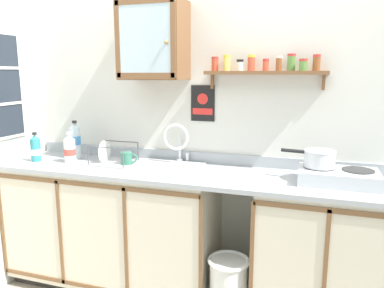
{
  "coord_description": "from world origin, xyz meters",
  "views": [
    {
      "loc": [
        0.61,
        -1.93,
        1.61
      ],
      "look_at": [
        -0.19,
        0.51,
        1.12
      ],
      "focal_mm": 34.77,
      "sensor_mm": 36.0,
      "label": 1
    }
  ],
  "objects_px": {
    "dish_rack": "(112,160)",
    "warning_sign": "(203,104)",
    "hot_plate_stove": "(338,177)",
    "bottle_detergent_teal_2": "(36,149)",
    "saucepan": "(319,158)",
    "mug": "(127,159)",
    "wall_cabinet": "(154,41)",
    "bottle_water_clear_1": "(75,141)",
    "sink": "(166,169)",
    "bottle_opaque_white_0": "(70,149)"
  },
  "relations": [
    {
      "from": "dish_rack",
      "to": "warning_sign",
      "type": "height_order",
      "value": "warning_sign"
    },
    {
      "from": "hot_plate_stove",
      "to": "bottle_detergent_teal_2",
      "type": "bearing_deg",
      "value": -177.94
    },
    {
      "from": "warning_sign",
      "to": "saucepan",
      "type": "bearing_deg",
      "value": -16.69
    },
    {
      "from": "dish_rack",
      "to": "bottle_detergent_teal_2",
      "type": "bearing_deg",
      "value": -170.22
    },
    {
      "from": "saucepan",
      "to": "warning_sign",
      "type": "xyz_separation_m",
      "value": [
        -0.82,
        0.25,
        0.29
      ]
    },
    {
      "from": "mug",
      "to": "wall_cabinet",
      "type": "xyz_separation_m",
      "value": [
        0.18,
        0.12,
        0.83
      ]
    },
    {
      "from": "bottle_detergent_teal_2",
      "to": "mug",
      "type": "xyz_separation_m",
      "value": [
        0.72,
        0.08,
        -0.05
      ]
    },
    {
      "from": "wall_cabinet",
      "to": "warning_sign",
      "type": "height_order",
      "value": "wall_cabinet"
    },
    {
      "from": "mug",
      "to": "warning_sign",
      "type": "distance_m",
      "value": 0.68
    },
    {
      "from": "wall_cabinet",
      "to": "saucepan",
      "type": "bearing_deg",
      "value": -5.11
    },
    {
      "from": "warning_sign",
      "to": "bottle_detergent_teal_2",
      "type": "bearing_deg",
      "value": -164.2
    },
    {
      "from": "saucepan",
      "to": "bottle_water_clear_1",
      "type": "bearing_deg",
      "value": 177.83
    },
    {
      "from": "saucepan",
      "to": "wall_cabinet",
      "type": "distance_m",
      "value": 1.35
    },
    {
      "from": "sink",
      "to": "mug",
      "type": "distance_m",
      "value": 0.3
    },
    {
      "from": "hot_plate_stove",
      "to": "warning_sign",
      "type": "distance_m",
      "value": 1.05
    },
    {
      "from": "bottle_opaque_white_0",
      "to": "wall_cabinet",
      "type": "bearing_deg",
      "value": 14.02
    },
    {
      "from": "sink",
      "to": "saucepan",
      "type": "xyz_separation_m",
      "value": [
        1.02,
        -0.01,
        0.16
      ]
    },
    {
      "from": "hot_plate_stove",
      "to": "wall_cabinet",
      "type": "distance_m",
      "value": 1.51
    },
    {
      "from": "bottle_opaque_white_0",
      "to": "hot_plate_stove",
      "type": "bearing_deg",
      "value": 1.03
    },
    {
      "from": "saucepan",
      "to": "hot_plate_stove",
      "type": "bearing_deg",
      "value": -10.75
    },
    {
      "from": "saucepan",
      "to": "bottle_water_clear_1",
      "type": "distance_m",
      "value": 1.8
    },
    {
      "from": "dish_rack",
      "to": "mug",
      "type": "relative_size",
      "value": 2.56
    },
    {
      "from": "dish_rack",
      "to": "sink",
      "type": "bearing_deg",
      "value": 1.24
    },
    {
      "from": "bottle_opaque_white_0",
      "to": "bottle_water_clear_1",
      "type": "xyz_separation_m",
      "value": [
        -0.03,
        0.12,
        0.04
      ]
    },
    {
      "from": "hot_plate_stove",
      "to": "mug",
      "type": "height_order",
      "value": "mug"
    },
    {
      "from": "sink",
      "to": "bottle_detergent_teal_2",
      "type": "distance_m",
      "value": 1.03
    },
    {
      "from": "sink",
      "to": "dish_rack",
      "type": "xyz_separation_m",
      "value": [
        -0.42,
        -0.01,
        0.04
      ]
    },
    {
      "from": "sink",
      "to": "hot_plate_stove",
      "type": "relative_size",
      "value": 1.07
    },
    {
      "from": "sink",
      "to": "bottle_opaque_white_0",
      "type": "height_order",
      "value": "sink"
    },
    {
      "from": "hot_plate_stove",
      "to": "warning_sign",
      "type": "height_order",
      "value": "warning_sign"
    },
    {
      "from": "hot_plate_stove",
      "to": "mug",
      "type": "bearing_deg",
      "value": 179.77
    },
    {
      "from": "sink",
      "to": "wall_cabinet",
      "type": "height_order",
      "value": "wall_cabinet"
    },
    {
      "from": "hot_plate_stove",
      "to": "bottle_detergent_teal_2",
      "type": "height_order",
      "value": "bottle_detergent_teal_2"
    },
    {
      "from": "bottle_detergent_teal_2",
      "to": "warning_sign",
      "type": "distance_m",
      "value": 1.31
    },
    {
      "from": "bottle_opaque_white_0",
      "to": "dish_rack",
      "type": "distance_m",
      "value": 0.34
    },
    {
      "from": "saucepan",
      "to": "mug",
      "type": "xyz_separation_m",
      "value": [
        -1.31,
        -0.02,
        -0.1
      ]
    },
    {
      "from": "bottle_water_clear_1",
      "to": "dish_rack",
      "type": "relative_size",
      "value": 0.98
    },
    {
      "from": "bottle_opaque_white_0",
      "to": "warning_sign",
      "type": "distance_m",
      "value": 1.05
    },
    {
      "from": "saucepan",
      "to": "bottle_water_clear_1",
      "type": "relative_size",
      "value": 1.11
    },
    {
      "from": "dish_rack",
      "to": "warning_sign",
      "type": "distance_m",
      "value": 0.79
    },
    {
      "from": "saucepan",
      "to": "sink",
      "type": "bearing_deg",
      "value": 179.28
    },
    {
      "from": "sink",
      "to": "mug",
      "type": "xyz_separation_m",
      "value": [
        -0.29,
        -0.03,
        0.06
      ]
    },
    {
      "from": "sink",
      "to": "warning_sign",
      "type": "relative_size",
      "value": 1.9
    },
    {
      "from": "saucepan",
      "to": "mug",
      "type": "height_order",
      "value": "saucepan"
    },
    {
      "from": "bottle_water_clear_1",
      "to": "mug",
      "type": "height_order",
      "value": "bottle_water_clear_1"
    },
    {
      "from": "bottle_opaque_white_0",
      "to": "bottle_detergent_teal_2",
      "type": "height_order",
      "value": "bottle_opaque_white_0"
    },
    {
      "from": "hot_plate_stove",
      "to": "saucepan",
      "type": "distance_m",
      "value": 0.15
    },
    {
      "from": "saucepan",
      "to": "bottle_detergent_teal_2",
      "type": "bearing_deg",
      "value": -177.22
    },
    {
      "from": "warning_sign",
      "to": "bottle_water_clear_1",
      "type": "bearing_deg",
      "value": -169.74
    },
    {
      "from": "sink",
      "to": "wall_cabinet",
      "type": "distance_m",
      "value": 0.9
    }
  ]
}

